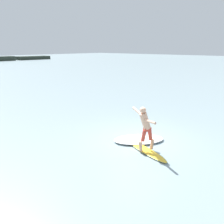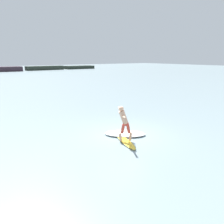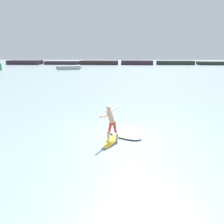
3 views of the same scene
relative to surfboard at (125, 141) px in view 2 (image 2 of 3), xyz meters
The scene contains 4 objects.
ground_plane 1.12m from the surfboard, 52.80° to the left, with size 200.00×200.00×0.00m, color #81969B.
surfboard is the anchor object (origin of this frame).
surfer 1.10m from the surfboard, behind, with size 0.95×1.54×1.79m.
wave_foam_at_tail 0.97m from the surfboard, 50.37° to the left, with size 2.40×2.28×0.17m.
Camera 2 is at (-7.35, -8.85, 4.20)m, focal length 35.00 mm.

